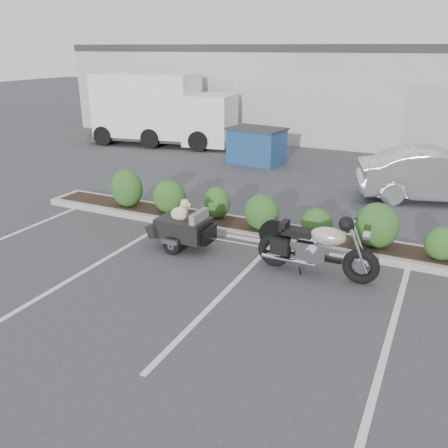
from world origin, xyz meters
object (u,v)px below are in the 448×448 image
at_px(motorcycle, 316,248).
at_px(pet_trailer, 183,227).
at_px(sedan, 439,176).
at_px(delivery_truck, 163,111).
at_px(dumpster, 257,145).

relative_size(motorcycle, pet_trailer, 1.26).
bearing_deg(sedan, delivery_truck, 55.45).
relative_size(pet_trailer, delivery_truck, 0.27).
distance_m(sedan, delivery_truck, 11.48).
bearing_deg(motorcycle, sedan, 73.93).
distance_m(motorcycle, delivery_truck, 13.06).
distance_m(pet_trailer, delivery_truck, 11.27).
height_order(motorcycle, dumpster, motorcycle).
xyz_separation_m(dumpster, delivery_truck, (-4.87, 1.55, 0.75)).
bearing_deg(pet_trailer, motorcycle, 0.28).
xyz_separation_m(motorcycle, dumpster, (-4.30, 7.72, 0.12)).
xyz_separation_m(pet_trailer, sedan, (4.53, 5.74, 0.24)).
bearing_deg(pet_trailer, delivery_truck, 125.39).
relative_size(sedan, delivery_truck, 0.64).
relative_size(motorcycle, dumpster, 1.09).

